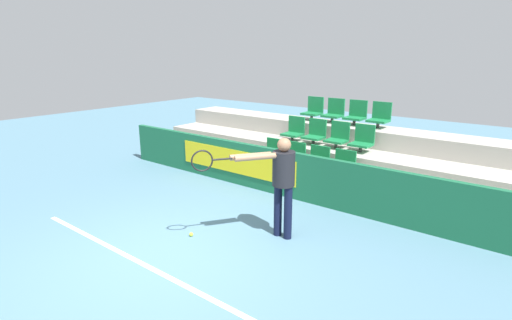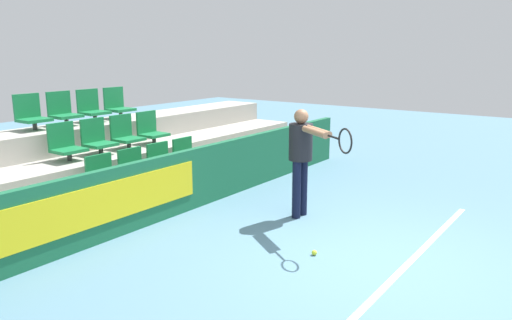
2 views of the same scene
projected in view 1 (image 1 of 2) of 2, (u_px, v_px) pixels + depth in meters
ground_plane at (167, 257)px, 5.82m from camera, size 30.00×30.00×0.00m
court_baseline at (147, 266)px, 5.55m from camera, size 5.46×0.08×0.01m
barrier_wall at (287, 174)px, 8.12m from camera, size 9.70×0.14×0.96m
bleacher_tier_front at (302, 181)px, 8.57m from camera, size 9.30×0.89×0.40m
bleacher_tier_middle at (322, 163)px, 9.20m from camera, size 9.30×0.89×0.79m
bleacher_tier_back at (341, 148)px, 9.82m from camera, size 9.30×0.89×1.19m
stadium_chair_0 at (272, 153)px, 9.07m from camera, size 0.45×0.41×0.58m
stadium_chair_1 at (294, 157)px, 8.72m from camera, size 0.45×0.41×0.58m
stadium_chair_2 at (317, 162)px, 8.37m from camera, size 0.45×0.41×0.58m
stadium_chair_3 at (343, 167)px, 8.03m from camera, size 0.45×0.41×0.58m
stadium_chair_4 at (294, 130)px, 9.64m from camera, size 0.45×0.41×0.58m
stadium_chair_5 at (315, 133)px, 9.29m from camera, size 0.45×0.41×0.58m
stadium_chair_6 at (338, 137)px, 8.94m from camera, size 0.45×0.41×0.58m
stadium_chair_7 at (362, 140)px, 8.60m from camera, size 0.45×0.41×0.58m
stadium_chair_8 at (313, 110)px, 10.21m from camera, size 0.45×0.41×0.58m
stadium_chair_9 at (334, 112)px, 9.86m from camera, size 0.45×0.41×0.58m
stadium_chair_10 at (356, 114)px, 9.51m from camera, size 0.45×0.41×0.58m
stadium_chair_11 at (380, 117)px, 9.16m from camera, size 0.45×0.41×0.58m
tennis_player at (279, 176)px, 6.17m from camera, size 0.98×1.37×1.63m
tennis_ball at (191, 234)px, 6.45m from camera, size 0.07×0.07×0.07m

